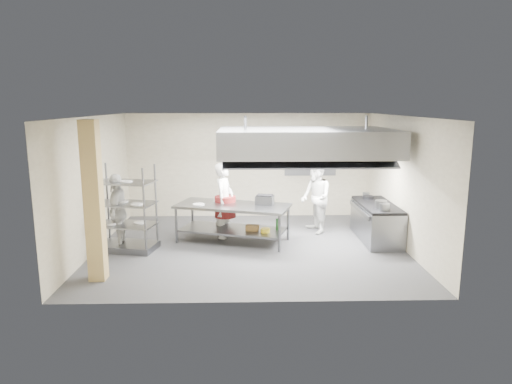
{
  "coord_description": "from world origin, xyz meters",
  "views": [
    {
      "loc": [
        -0.13,
        -10.16,
        3.28
      ],
      "look_at": [
        0.14,
        0.2,
        1.26
      ],
      "focal_mm": 32.0,
      "sensor_mm": 36.0,
      "label": 1
    }
  ],
  "objects_px": {
    "griddle": "(265,200)",
    "pass_rack": "(125,208)",
    "chef_head": "(224,201)",
    "stockpot": "(381,204)",
    "chef_line": "(316,198)",
    "chef_plating": "(118,211)",
    "cooking_range": "(376,223)",
    "island": "(233,223)"
  },
  "relations": [
    {
      "from": "island",
      "to": "cooking_range",
      "type": "distance_m",
      "value": 3.49
    },
    {
      "from": "island",
      "to": "cooking_range",
      "type": "height_order",
      "value": "island"
    },
    {
      "from": "pass_rack",
      "to": "chef_head",
      "type": "relative_size",
      "value": 1.05
    },
    {
      "from": "pass_rack",
      "to": "chef_plating",
      "type": "height_order",
      "value": "pass_rack"
    },
    {
      "from": "chef_line",
      "to": "griddle",
      "type": "xyz_separation_m",
      "value": [
        -1.33,
        -0.71,
        0.1
      ]
    },
    {
      "from": "pass_rack",
      "to": "chef_line",
      "type": "xyz_separation_m",
      "value": [
        4.49,
        1.31,
        -0.05
      ]
    },
    {
      "from": "island",
      "to": "pass_rack",
      "type": "xyz_separation_m",
      "value": [
        -2.39,
        -0.56,
        0.51
      ]
    },
    {
      "from": "pass_rack",
      "to": "chef_line",
      "type": "bearing_deg",
      "value": 27.97
    },
    {
      "from": "cooking_range",
      "to": "chef_plating",
      "type": "xyz_separation_m",
      "value": [
        -6.08,
        -0.52,
        0.45
      ]
    },
    {
      "from": "island",
      "to": "chef_line",
      "type": "height_order",
      "value": "chef_line"
    },
    {
      "from": "cooking_range",
      "to": "griddle",
      "type": "height_order",
      "value": "griddle"
    },
    {
      "from": "griddle",
      "to": "pass_rack",
      "type": "bearing_deg",
      "value": -155.2
    },
    {
      "from": "cooking_range",
      "to": "chef_head",
      "type": "height_order",
      "value": "chef_head"
    },
    {
      "from": "chef_line",
      "to": "chef_head",
      "type": "bearing_deg",
      "value": -94.31
    },
    {
      "from": "cooking_range",
      "to": "griddle",
      "type": "relative_size",
      "value": 4.8
    },
    {
      "from": "stockpot",
      "to": "chef_plating",
      "type": "bearing_deg",
      "value": -179.84
    },
    {
      "from": "island",
      "to": "griddle",
      "type": "distance_m",
      "value": 0.95
    },
    {
      "from": "pass_rack",
      "to": "griddle",
      "type": "height_order",
      "value": "pass_rack"
    },
    {
      "from": "island",
      "to": "chef_line",
      "type": "xyz_separation_m",
      "value": [
        2.1,
        0.74,
        0.46
      ]
    },
    {
      "from": "cooking_range",
      "to": "chef_head",
      "type": "relative_size",
      "value": 1.08
    },
    {
      "from": "cooking_range",
      "to": "chef_head",
      "type": "xyz_separation_m",
      "value": [
        -3.71,
        0.33,
        0.51
      ]
    },
    {
      "from": "cooking_range",
      "to": "chef_plating",
      "type": "bearing_deg",
      "value": -175.07
    },
    {
      "from": "griddle",
      "to": "island",
      "type": "bearing_deg",
      "value": -163.61
    },
    {
      "from": "pass_rack",
      "to": "chef_plating",
      "type": "bearing_deg",
      "value": 164.26
    },
    {
      "from": "chef_head",
      "to": "stockpot",
      "type": "distance_m",
      "value": 3.73
    },
    {
      "from": "island",
      "to": "chef_plating",
      "type": "bearing_deg",
      "value": -152.66
    },
    {
      "from": "pass_rack",
      "to": "cooking_range",
      "type": "height_order",
      "value": "pass_rack"
    },
    {
      "from": "chef_head",
      "to": "chef_plating",
      "type": "distance_m",
      "value": 2.53
    },
    {
      "from": "griddle",
      "to": "cooking_range",
      "type": "bearing_deg",
      "value": 14.88
    },
    {
      "from": "island",
      "to": "cooking_range",
      "type": "xyz_separation_m",
      "value": [
        3.49,
        0.06,
        -0.04
      ]
    },
    {
      "from": "chef_plating",
      "to": "griddle",
      "type": "height_order",
      "value": "chef_plating"
    },
    {
      "from": "island",
      "to": "chef_head",
      "type": "relative_size",
      "value": 1.44
    },
    {
      "from": "chef_plating",
      "to": "island",
      "type": "bearing_deg",
      "value": 98.92
    },
    {
      "from": "pass_rack",
      "to": "stockpot",
      "type": "relative_size",
      "value": 7.14
    },
    {
      "from": "pass_rack",
      "to": "chef_plating",
      "type": "distance_m",
      "value": 0.25
    },
    {
      "from": "chef_head",
      "to": "griddle",
      "type": "xyz_separation_m",
      "value": [
        0.98,
        -0.37,
        0.09
      ]
    },
    {
      "from": "pass_rack",
      "to": "cooking_range",
      "type": "xyz_separation_m",
      "value": [
        5.88,
        0.63,
        -0.55
      ]
    },
    {
      "from": "chef_head",
      "to": "stockpot",
      "type": "xyz_separation_m",
      "value": [
        3.64,
        -0.84,
        0.07
      ]
    },
    {
      "from": "pass_rack",
      "to": "island",
      "type": "bearing_deg",
      "value": 25.01
    },
    {
      "from": "chef_head",
      "to": "chef_line",
      "type": "xyz_separation_m",
      "value": [
        2.31,
        0.34,
        -0.01
      ]
    },
    {
      "from": "chef_plating",
      "to": "stockpot",
      "type": "relative_size",
      "value": 6.41
    },
    {
      "from": "chef_head",
      "to": "pass_rack",
      "type": "bearing_deg",
      "value": 132.02
    }
  ]
}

